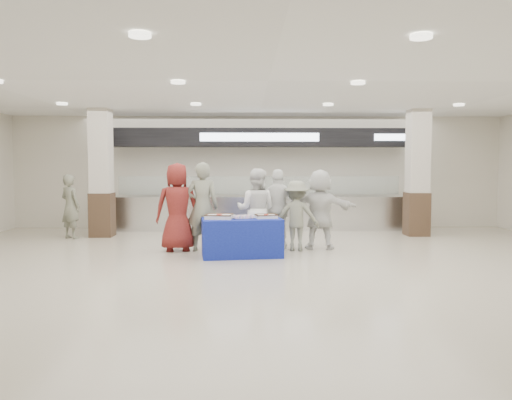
{
  "coord_description": "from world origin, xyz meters",
  "views": [
    {
      "loc": [
        -0.39,
        -8.4,
        1.8
      ],
      "look_at": [
        -0.17,
        1.6,
        1.1
      ],
      "focal_mm": 35.0,
      "sensor_mm": 36.0,
      "label": 1
    }
  ],
  "objects_px": {
    "display_table": "(242,237)",
    "civilian_maroon": "(178,207)",
    "civilian_white": "(320,209)",
    "soldier_bg": "(70,206)",
    "soldier_a": "(202,207)",
    "sheet_cake_right": "(266,216)",
    "sheet_cake_left": "(219,216)",
    "cupcake_tray": "(243,217)",
    "chef_short": "(279,209)",
    "soldier_b": "(296,216)",
    "chef_tall": "(256,210)"
  },
  "relations": [
    {
      "from": "display_table",
      "to": "civilian_maroon",
      "type": "distance_m",
      "value": 1.6
    },
    {
      "from": "sheet_cake_right",
      "to": "soldier_b",
      "type": "bearing_deg",
      "value": 40.51
    },
    {
      "from": "sheet_cake_left",
      "to": "soldier_a",
      "type": "xyz_separation_m",
      "value": [
        -0.39,
        0.67,
        0.13
      ]
    },
    {
      "from": "display_table",
      "to": "soldier_bg",
      "type": "xyz_separation_m",
      "value": [
        -4.22,
        2.51,
        0.41
      ]
    },
    {
      "from": "cupcake_tray",
      "to": "soldier_bg",
      "type": "relative_size",
      "value": 0.28
    },
    {
      "from": "soldier_a",
      "to": "civilian_white",
      "type": "bearing_deg",
      "value": -174.68
    },
    {
      "from": "sheet_cake_right",
      "to": "soldier_a",
      "type": "xyz_separation_m",
      "value": [
        -1.31,
        0.56,
        0.13
      ]
    },
    {
      "from": "soldier_a",
      "to": "soldier_b",
      "type": "distance_m",
      "value": 1.98
    },
    {
      "from": "cupcake_tray",
      "to": "chef_short",
      "type": "xyz_separation_m",
      "value": [
        0.77,
        0.87,
        0.08
      ]
    },
    {
      "from": "soldier_bg",
      "to": "chef_tall",
      "type": "bearing_deg",
      "value": -170.85
    },
    {
      "from": "sheet_cake_left",
      "to": "soldier_b",
      "type": "bearing_deg",
      "value": 23.1
    },
    {
      "from": "sheet_cake_right",
      "to": "chef_tall",
      "type": "bearing_deg",
      "value": 107.41
    },
    {
      "from": "soldier_b",
      "to": "soldier_bg",
      "type": "bearing_deg",
      "value": -10.97
    },
    {
      "from": "soldier_bg",
      "to": "display_table",
      "type": "bearing_deg",
      "value": -179.46
    },
    {
      "from": "sheet_cake_left",
      "to": "chef_short",
      "type": "bearing_deg",
      "value": 37.23
    },
    {
      "from": "chef_tall",
      "to": "soldier_bg",
      "type": "relative_size",
      "value": 1.1
    },
    {
      "from": "display_table",
      "to": "soldier_bg",
      "type": "bearing_deg",
      "value": 142.12
    },
    {
      "from": "chef_short",
      "to": "chef_tall",
      "type": "bearing_deg",
      "value": 32.07
    },
    {
      "from": "cupcake_tray",
      "to": "soldier_a",
      "type": "distance_m",
      "value": 1.05
    },
    {
      "from": "sheet_cake_right",
      "to": "chef_tall",
      "type": "relative_size",
      "value": 0.27
    },
    {
      "from": "civilian_white",
      "to": "soldier_bg",
      "type": "relative_size",
      "value": 1.09
    },
    {
      "from": "sheet_cake_left",
      "to": "soldier_a",
      "type": "bearing_deg",
      "value": 119.81
    },
    {
      "from": "cupcake_tray",
      "to": "chef_tall",
      "type": "xyz_separation_m",
      "value": [
        0.28,
        0.64,
        0.08
      ]
    },
    {
      "from": "civilian_maroon",
      "to": "civilian_white",
      "type": "xyz_separation_m",
      "value": [
        3.01,
        0.18,
        -0.07
      ]
    },
    {
      "from": "soldier_a",
      "to": "soldier_bg",
      "type": "distance_m",
      "value": 3.88
    },
    {
      "from": "cupcake_tray",
      "to": "soldier_bg",
      "type": "xyz_separation_m",
      "value": [
        -4.24,
        2.48,
        0.01
      ]
    },
    {
      "from": "civilian_white",
      "to": "display_table",
      "type": "bearing_deg",
      "value": 33.5
    },
    {
      "from": "chef_tall",
      "to": "soldier_b",
      "type": "height_order",
      "value": "chef_tall"
    },
    {
      "from": "display_table",
      "to": "soldier_a",
      "type": "xyz_separation_m",
      "value": [
        -0.83,
        0.64,
        0.55
      ]
    },
    {
      "from": "civilian_maroon",
      "to": "chef_tall",
      "type": "relative_size",
      "value": 1.07
    },
    {
      "from": "soldier_b",
      "to": "cupcake_tray",
      "type": "bearing_deg",
      "value": 36.85
    },
    {
      "from": "chef_short",
      "to": "soldier_b",
      "type": "relative_size",
      "value": 1.17
    },
    {
      "from": "chef_tall",
      "to": "chef_short",
      "type": "height_order",
      "value": "chef_tall"
    },
    {
      "from": "civilian_maroon",
      "to": "soldier_a",
      "type": "bearing_deg",
      "value": 169.07
    },
    {
      "from": "soldier_bg",
      "to": "soldier_a",
      "type": "bearing_deg",
      "value": -177.59
    },
    {
      "from": "soldier_a",
      "to": "soldier_bg",
      "type": "xyz_separation_m",
      "value": [
        -3.39,
        1.87,
        -0.14
      ]
    },
    {
      "from": "sheet_cake_left",
      "to": "chef_tall",
      "type": "bearing_deg",
      "value": 43.85
    },
    {
      "from": "display_table",
      "to": "civilian_maroon",
      "type": "xyz_separation_m",
      "value": [
        -1.35,
        0.66,
        0.55
      ]
    },
    {
      "from": "display_table",
      "to": "soldier_bg",
      "type": "relative_size",
      "value": 0.98
    },
    {
      "from": "civilian_maroon",
      "to": "soldier_b",
      "type": "distance_m",
      "value": 2.5
    },
    {
      "from": "soldier_a",
      "to": "civilian_maroon",
      "type": "bearing_deg",
      "value": -0.92
    },
    {
      "from": "soldier_a",
      "to": "chef_short",
      "type": "distance_m",
      "value": 1.63
    },
    {
      "from": "sheet_cake_right",
      "to": "soldier_bg",
      "type": "distance_m",
      "value": 5.3
    },
    {
      "from": "sheet_cake_right",
      "to": "civilian_maroon",
      "type": "distance_m",
      "value": 1.92
    },
    {
      "from": "display_table",
      "to": "soldier_a",
      "type": "relative_size",
      "value": 0.83
    },
    {
      "from": "soldier_bg",
      "to": "sheet_cake_right",
      "type": "bearing_deg",
      "value": -176.07
    },
    {
      "from": "chef_short",
      "to": "soldier_b",
      "type": "distance_m",
      "value": 0.46
    },
    {
      "from": "sheet_cake_left",
      "to": "civilian_maroon",
      "type": "xyz_separation_m",
      "value": [
        -0.91,
        0.69,
        0.12
      ]
    },
    {
      "from": "sheet_cake_left",
      "to": "civilian_maroon",
      "type": "relative_size",
      "value": 0.3
    },
    {
      "from": "sheet_cake_right",
      "to": "soldier_b",
      "type": "relative_size",
      "value": 0.31
    }
  ]
}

